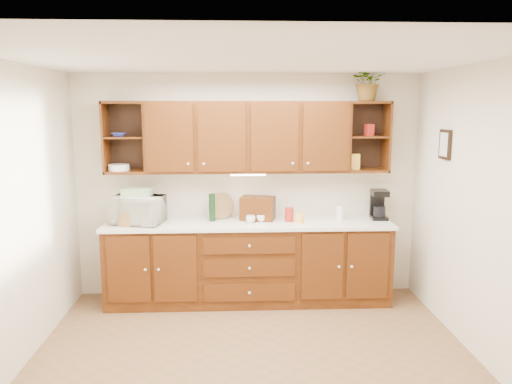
{
  "coord_description": "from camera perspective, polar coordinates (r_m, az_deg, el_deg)",
  "views": [
    {
      "loc": [
        -0.17,
        -4.06,
        2.22
      ],
      "look_at": [
        0.07,
        1.15,
        1.33
      ],
      "focal_mm": 35.0,
      "sensor_mm": 36.0,
      "label": 1
    }
  ],
  "objects": [
    {
      "name": "canister_white",
      "position": [
        5.81,
        9.6,
        -2.37
      ],
      "size": [
        0.11,
        0.11,
        0.17
      ],
      "primitive_type": "cylinder",
      "rotation": [
        0.0,
        0.0,
        -0.31
      ],
      "color": "white",
      "rests_on": "countertop"
    },
    {
      "name": "upper_cabinets",
      "position": [
        5.66,
        -0.84,
        6.33
      ],
      "size": [
        3.2,
        0.33,
        0.8
      ],
      "color": "#361606",
      "rests_on": "back_wall"
    },
    {
      "name": "wine_bottle",
      "position": [
        5.69,
        -5.04,
        -1.76
      ],
      "size": [
        0.08,
        0.08,
        0.32
      ],
      "primitive_type": "cylinder",
      "rotation": [
        0.0,
        0.0,
        0.11
      ],
      "color": "black",
      "rests_on": "countertop"
    },
    {
      "name": "microwave",
      "position": [
        5.71,
        -13.4,
        -1.99
      ],
      "size": [
        0.63,
        0.49,
        0.31
      ],
      "primitive_type": "imported",
      "rotation": [
        0.0,
        0.0,
        -0.22
      ],
      "color": "silver",
      "rests_on": "countertop"
    },
    {
      "name": "woven_tray",
      "position": [
        5.83,
        -3.97,
        -2.96
      ],
      "size": [
        0.31,
        0.2,
        0.31
      ],
      "primitive_type": "cylinder",
      "rotation": [
        1.36,
        0.0,
        0.41
      ],
      "color": "olive",
      "rests_on": "countertop"
    },
    {
      "name": "pantry_box_red",
      "position": [
        5.85,
        12.81,
        6.92
      ],
      "size": [
        0.11,
        0.1,
        0.13
      ],
      "primitive_type": "cube",
      "rotation": [
        0.0,
        0.0,
        0.29
      ],
      "color": "#A21F17",
      "rests_on": "upper_cabinets"
    },
    {
      "name": "floor",
      "position": [
        4.63,
        -0.26,
        -19.0
      ],
      "size": [
        4.0,
        4.0,
        0.0
      ],
      "primitive_type": "plane",
      "color": "brown",
      "rests_on": "ground"
    },
    {
      "name": "coffee_maker",
      "position": [
        5.97,
        13.85,
        -1.43
      ],
      "size": [
        0.2,
        0.25,
        0.34
      ],
      "rotation": [
        0.0,
        0.0,
        -0.08
      ],
      "color": "black",
      "rests_on": "countertop"
    },
    {
      "name": "left_wall",
      "position": [
        4.55,
        -26.37,
        -3.04
      ],
      "size": [
        0.0,
        3.5,
        3.5
      ],
      "primitive_type": "plane",
      "rotation": [
        1.57,
        0.0,
        1.57
      ],
      "color": "beige",
      "rests_on": "floor"
    },
    {
      "name": "ceiling",
      "position": [
        4.08,
        -0.29,
        14.98
      ],
      "size": [
        4.0,
        4.0,
        0.0
      ],
      "primitive_type": "plane",
      "rotation": [
        3.14,
        0.0,
        0.0
      ],
      "color": "white",
      "rests_on": "back_wall"
    },
    {
      "name": "mug_tree",
      "position": [
        5.67,
        -0.19,
        -2.95
      ],
      "size": [
        0.24,
        0.25,
        0.28
      ],
      "rotation": [
        0.0,
        0.0,
        -0.11
      ],
      "color": "#361606",
      "rests_on": "countertop"
    },
    {
      "name": "undercabinet_light",
      "position": [
        5.65,
        -0.91,
        2.01
      ],
      "size": [
        0.4,
        0.05,
        0.02
      ],
      "primitive_type": "cube",
      "color": "white",
      "rests_on": "upper_cabinets"
    },
    {
      "name": "wicker_basket",
      "position": [
        5.68,
        -14.39,
        -2.89
      ],
      "size": [
        0.32,
        0.32,
        0.15
      ],
      "primitive_type": "cylinder",
      "rotation": [
        0.0,
        0.0,
        -0.37
      ],
      "color": "olive",
      "rests_on": "countertop"
    },
    {
      "name": "base_cabinets",
      "position": [
        5.79,
        -0.86,
        -8.15
      ],
      "size": [
        3.2,
        0.6,
        0.9
      ],
      "primitive_type": "cube",
      "color": "#361606",
      "rests_on": "floor"
    },
    {
      "name": "bread_box",
      "position": [
        5.75,
        0.19,
        -1.87
      ],
      "size": [
        0.43,
        0.33,
        0.27
      ],
      "primitive_type": "cube",
      "rotation": [
        0.0,
        0.0,
        -0.26
      ],
      "color": "#361606",
      "rests_on": "countertop"
    },
    {
      "name": "towel_stack",
      "position": [
        5.67,
        -13.48,
        -0.05
      ],
      "size": [
        0.33,
        0.27,
        0.09
      ],
      "primitive_type": "cube",
      "rotation": [
        0.0,
        0.0,
        -0.24
      ],
      "color": "#CDD463",
      "rests_on": "microwave"
    },
    {
      "name": "canister_red",
      "position": [
        5.68,
        3.82,
        -2.59
      ],
      "size": [
        0.13,
        0.13,
        0.16
      ],
      "primitive_type": "cylinder",
      "rotation": [
        0.0,
        0.0,
        -0.43
      ],
      "color": "#A21F17",
      "rests_on": "countertop"
    },
    {
      "name": "countertop",
      "position": [
        5.66,
        -0.87,
        -3.65
      ],
      "size": [
        3.24,
        0.64,
        0.04
      ],
      "primitive_type": "cube",
      "color": "white",
      "rests_on": "base_cabinets"
    },
    {
      "name": "canister_yellow",
      "position": [
        5.62,
        5.02,
        -3.03
      ],
      "size": [
        0.09,
        0.09,
        0.1
      ],
      "primitive_type": "cylinder",
      "rotation": [
        0.0,
        0.0,
        -0.04
      ],
      "color": "yellow",
      "rests_on": "countertop"
    },
    {
      "name": "bowl_stack",
      "position": [
        5.77,
        -15.39,
        6.33
      ],
      "size": [
        0.17,
        0.17,
        0.04
      ],
      "primitive_type": "imported",
      "rotation": [
        0.0,
        0.0,
        0.02
      ],
      "color": "#293497",
      "rests_on": "upper_cabinets"
    },
    {
      "name": "framed_picture",
      "position": [
        5.42,
        20.81,
        5.1
      ],
      "size": [
        0.03,
        0.24,
        0.3
      ],
      "primitive_type": "cube",
      "color": "black",
      "rests_on": "right_wall"
    },
    {
      "name": "right_wall",
      "position": [
        4.69,
        24.95,
        -2.58
      ],
      "size": [
        0.0,
        3.5,
        3.5
      ],
      "primitive_type": "plane",
      "rotation": [
        1.57,
        0.0,
        -1.57
      ],
      "color": "beige",
      "rests_on": "floor"
    },
    {
      "name": "back_wall",
      "position": [
        5.89,
        -0.97,
        0.65
      ],
      "size": [
        4.0,
        0.0,
        4.0
      ],
      "primitive_type": "plane",
      "rotation": [
        1.57,
        0.0,
        0.0
      ],
      "color": "beige",
      "rests_on": "floor"
    },
    {
      "name": "potted_plant",
      "position": [
        5.81,
        12.76,
        12.24
      ],
      "size": [
        0.4,
        0.35,
        0.43
      ],
      "primitive_type": "imported",
      "rotation": [
        0.0,
        0.0,
        0.03
      ],
      "color": "#999999",
      "rests_on": "upper_cabinets"
    },
    {
      "name": "pantry_box_yellow",
      "position": [
        5.82,
        11.22,
        3.43
      ],
      "size": [
        0.1,
        0.08,
        0.18
      ],
      "primitive_type": "cube",
      "rotation": [
        0.0,
        0.0,
        0.08
      ],
      "color": "yellow",
      "rests_on": "upper_cabinets"
    },
    {
      "name": "plate_stack",
      "position": [
        5.8,
        -15.4,
        2.72
      ],
      "size": [
        0.29,
        0.29,
        0.07
      ],
      "primitive_type": "cylinder",
      "rotation": [
        0.0,
        0.0,
        -0.29
      ],
      "color": "white",
      "rests_on": "upper_cabinets"
    }
  ]
}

